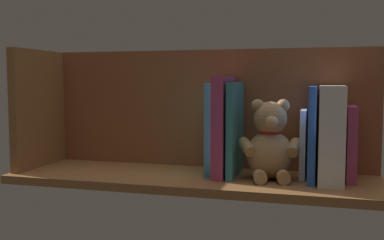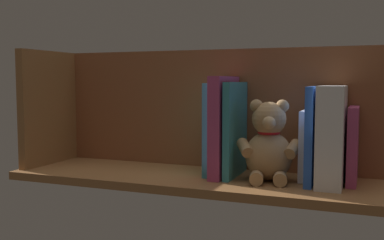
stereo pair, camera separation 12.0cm
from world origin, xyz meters
TOP-DOWN VIEW (x-y plane):
  - ground_plane at (0.00, 0.00)cm, footprint 98.07×30.14cm
  - shelf_back_panel at (0.00, -12.82)cm, footprint 98.07×1.50cm
  - shelf_side_divider at (47.03, 0.00)cm, footprint 2.40×24.14cm
  - book_0 at (-40.63, -4.82)cm, footprint 2.39×13.69cm
  - dictionary_thick_white at (-35.77, -2.08)cm, footprint 6.08×18.97cm
  - book_1 at (-31.17, -2.74)cm, footprint 1.88×17.86cm
  - book_2 at (-28.87, -5.56)cm, footprint 1.47×12.21cm
  - teddy_bear at (-20.74, -0.23)cm, footprint 16.40×14.75cm
  - book_3 at (-11.25, -2.83)cm, footprint 1.75×17.68cm
  - book_4 at (-8.20, -2.49)cm, footprint 3.11×18.35cm
  - book_5 at (-5.09, -3.99)cm, footprint 1.86×15.35cm

SIDE VIEW (x-z plane):
  - ground_plane at x=0.00cm, z-range -2.20..0.00cm
  - book_2 at x=-28.87cm, z-range 0.00..17.76cm
  - teddy_bear at x=-20.74cm, z-range -1.23..19.36cm
  - book_0 at x=-40.63cm, z-range 0.00..18.93cm
  - book_1 at x=-31.17cm, z-range 0.00..23.87cm
  - dictionary_thick_white at x=-35.77cm, z-range 0.00..24.07cm
  - book_5 at x=-5.09cm, z-range 0.00..24.65cm
  - book_3 at x=-11.25cm, z-range 0.00..24.95cm
  - book_4 at x=-8.20cm, z-range 0.00..26.45cm
  - shelf_back_panel at x=0.00cm, z-range 0.00..34.26cm
  - shelf_side_divider at x=47.03cm, z-range 0.00..34.26cm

